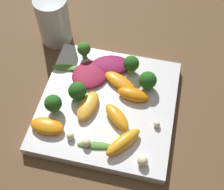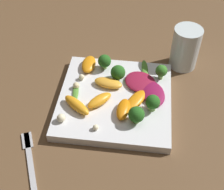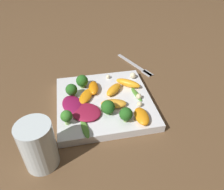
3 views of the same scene
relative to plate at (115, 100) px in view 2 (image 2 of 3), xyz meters
name	(u,v)px [view 2 (image 2 of 3)]	position (x,y,z in m)	size (l,w,h in m)	color
ground_plane	(115,103)	(0.00, 0.00, -0.01)	(2.40, 2.40, 0.00)	brown
plate	(115,100)	(0.00, 0.00, 0.00)	(0.25, 0.25, 0.02)	white
drinking_glass	(185,48)	(-0.16, -0.16, 0.04)	(0.07, 0.07, 0.11)	silver
fork	(30,160)	(0.15, 0.18, -0.01)	(0.09, 0.17, 0.01)	#B2B2B7
radicchio_leaf_0	(140,82)	(-0.05, -0.05, 0.02)	(0.10, 0.10, 0.01)	maroon
radicchio_leaf_1	(153,93)	(-0.09, -0.01, 0.02)	(0.07, 0.09, 0.01)	maroon
orange_segment_0	(108,83)	(0.02, -0.03, 0.02)	(0.07, 0.04, 0.02)	#FCAD33
orange_segment_1	(100,100)	(0.03, 0.03, 0.02)	(0.06, 0.06, 0.02)	orange
orange_segment_2	(89,64)	(0.08, -0.09, 0.02)	(0.03, 0.06, 0.02)	orange
orange_segment_3	(123,109)	(-0.02, 0.05, 0.02)	(0.03, 0.06, 0.02)	orange
orange_segment_4	(77,105)	(0.08, 0.05, 0.02)	(0.07, 0.06, 0.02)	orange
orange_segment_5	(136,100)	(-0.05, 0.01, 0.02)	(0.06, 0.08, 0.01)	orange
broccoli_floret_0	(153,102)	(-0.08, 0.03, 0.03)	(0.03, 0.03, 0.04)	#84AD5B
broccoli_floret_1	(120,73)	(0.00, -0.06, 0.03)	(0.04, 0.04, 0.04)	#84AD5B
broccoli_floret_2	(161,71)	(-0.10, -0.07, 0.03)	(0.03, 0.03, 0.04)	#84AD5B
broccoli_floret_3	(136,115)	(-0.05, 0.07, 0.03)	(0.03, 0.03, 0.04)	#7A9E51
broccoli_floret_4	(105,61)	(0.04, -0.09, 0.03)	(0.03, 0.03, 0.04)	#7A9E51
arugula_sprig_0	(145,69)	(-0.06, -0.10, 0.01)	(0.02, 0.07, 0.01)	#518E33
arugula_sprig_1	(76,92)	(0.09, 0.00, 0.01)	(0.02, 0.07, 0.01)	#518E33
macadamia_nut_0	(82,77)	(0.09, -0.05, 0.02)	(0.01, 0.01, 0.01)	beige
macadamia_nut_1	(96,127)	(0.03, 0.10, 0.02)	(0.01, 0.01, 0.01)	beige
macadamia_nut_2	(76,85)	(0.09, -0.02, 0.02)	(0.02, 0.02, 0.02)	beige
macadamia_nut_3	(61,118)	(0.11, 0.08, 0.02)	(0.02, 0.02, 0.02)	beige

